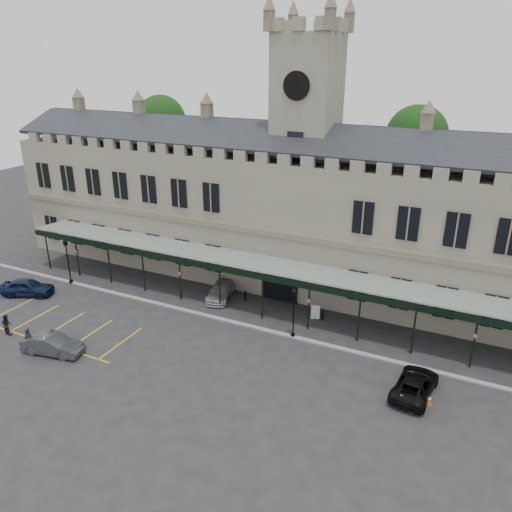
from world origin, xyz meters
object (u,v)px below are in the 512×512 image
at_px(lamp_post_left, 67,257).
at_px(person_b, 7,324).
at_px(station_building, 303,216).
at_px(clock_tower, 306,143).
at_px(sign_board, 315,312).
at_px(car_van, 415,385).
at_px(car_left_b, 52,344).
at_px(car_taxi, 221,291).
at_px(person_a, 29,340).
at_px(lamp_post_mid, 294,308).
at_px(car_left_a, 27,287).
at_px(traffic_cone, 429,400).

relative_size(lamp_post_left, person_b, 2.73).
xyz_separation_m(station_building, clock_tower, (0.00, 0.09, 6.64)).
bearing_deg(sign_board, car_van, -54.43).
distance_m(car_left_b, car_taxi, 14.75).
height_order(clock_tower, person_a, clock_tower).
distance_m(clock_tower, lamp_post_left, 24.39).
height_order(car_left_b, car_van, car_left_b).
bearing_deg(lamp_post_mid, station_building, 108.06).
height_order(lamp_post_mid, sign_board, lamp_post_mid).
relative_size(station_building, person_b, 35.71).
distance_m(station_building, person_b, 26.44).
bearing_deg(car_left_a, clock_tower, -78.08).
xyz_separation_m(clock_tower, car_left_a, (-21.00, -14.14, -12.33)).
distance_m(lamp_post_left, traffic_cone, 33.66).
height_order(sign_board, car_left_b, car_left_b).
bearing_deg(car_left_a, traffic_cone, -112.12).
height_order(station_building, car_van, station_building).
relative_size(station_building, car_van, 12.40).
relative_size(clock_tower, sign_board, 20.07).
distance_m(car_van, person_b, 30.43).
distance_m(lamp_post_left, lamp_post_mid, 22.76).
xyz_separation_m(traffic_cone, sign_board, (-10.05, 7.24, 0.30)).
xyz_separation_m(sign_board, car_left_b, (-15.45, -13.23, 0.14)).
xyz_separation_m(lamp_post_left, car_van, (32.37, -2.93, -2.05)).
distance_m(car_left_a, car_van, 34.01).
bearing_deg(person_b, sign_board, -145.65).
bearing_deg(lamp_post_left, car_left_a, -114.54).
bearing_deg(person_a, car_left_a, 121.50).
distance_m(station_building, lamp_post_left, 22.35).
height_order(lamp_post_left, car_left_a, lamp_post_left).
distance_m(station_building, lamp_post_mid, 11.61).
bearing_deg(station_building, car_left_a, -146.20).
bearing_deg(car_taxi, station_building, 39.34).
distance_m(station_building, car_left_a, 25.90).
xyz_separation_m(car_left_b, person_b, (-5.29, 0.45, 0.10)).
xyz_separation_m(station_building, car_taxi, (-5.00, -6.86, -5.80)).
xyz_separation_m(lamp_post_left, car_left_a, (-1.63, -3.57, -1.94)).
xyz_separation_m(station_building, sign_board, (3.95, -6.86, -5.86)).
bearing_deg(person_b, car_left_b, 177.86).
relative_size(sign_board, person_b, 0.74).
height_order(traffic_cone, person_b, person_b).
bearing_deg(car_taxi, person_a, -135.25).
xyz_separation_m(traffic_cone, person_a, (-27.21, -6.56, 0.63)).
relative_size(traffic_cone, car_left_a, 0.14).
xyz_separation_m(lamp_post_left, car_taxi, (14.37, 3.64, -2.05)).
bearing_deg(station_building, person_b, -130.51).
relative_size(lamp_post_left, traffic_cone, 7.31).
xyz_separation_m(lamp_post_mid, traffic_cone, (10.62, -3.73, -2.20)).
distance_m(station_building, car_taxi, 10.28).
relative_size(traffic_cone, sign_board, 0.51).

